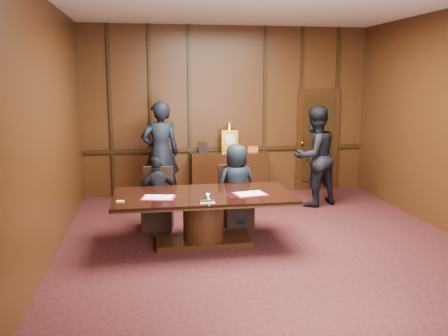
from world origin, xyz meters
name	(u,v)px	position (x,y,z in m)	size (l,w,h in m)	color
room	(272,128)	(0.07, 0.14, 1.72)	(7.00, 7.04, 3.50)	black
sideboard	(229,172)	(0.00, 3.26, 0.49)	(1.60, 0.45, 1.54)	black
conference_table	(203,210)	(-0.90, 0.30, 0.51)	(2.62, 1.32, 0.76)	black
folder_left	(158,198)	(-1.56, 0.16, 0.77)	(0.52, 0.41, 0.02)	maroon
folder_right	(250,194)	(-0.23, 0.16, 0.77)	(0.51, 0.41, 0.02)	maroon
inkstand	(207,198)	(-0.90, -0.15, 0.81)	(0.20, 0.14, 0.12)	white
notepad	(120,201)	(-2.08, 0.03, 0.77)	(0.10, 0.07, 0.01)	#D5BD68
chair_left	(158,211)	(-1.55, 1.18, 0.29)	(0.54, 0.54, 0.99)	black
chair_right	(235,207)	(-0.25, 1.18, 0.29)	(0.56, 0.56, 0.99)	black
signatory_left	(157,194)	(-1.55, 1.10, 0.60)	(0.70, 0.29, 1.20)	black
signatory_right	(237,185)	(-0.25, 1.10, 0.69)	(0.67, 0.44, 1.38)	black
witness_left	(160,153)	(-1.44, 2.73, 1.00)	(0.73, 0.48, 2.01)	black
witness_right	(314,156)	(1.47, 2.17, 0.96)	(0.93, 0.73, 1.92)	black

